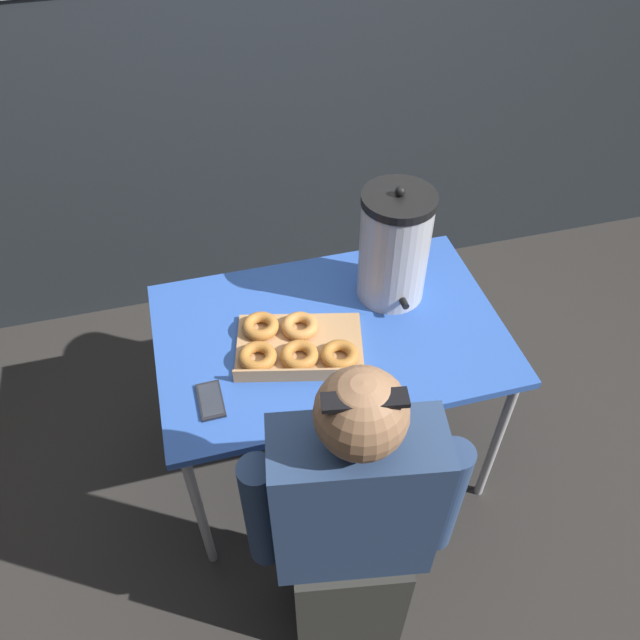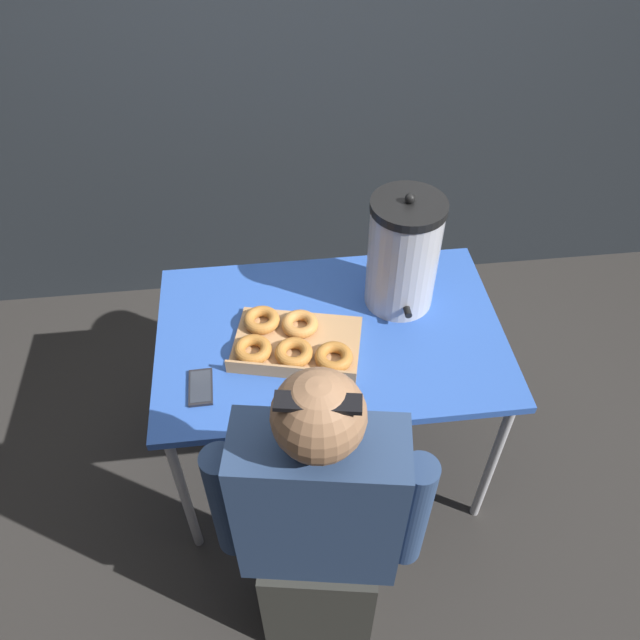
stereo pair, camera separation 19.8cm
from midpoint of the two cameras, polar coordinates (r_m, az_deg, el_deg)
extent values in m
plane|color=#2D2B28|center=(2.60, 2.99, -12.10)|extent=(12.00, 12.00, 0.00)
cube|color=#2D56B2|center=(2.04, 3.73, -1.52)|extent=(1.12, 0.74, 0.03)
cylinder|color=#ADADB2|center=(2.13, -9.63, -15.67)|extent=(0.03, 0.03, 0.69)
cylinder|color=#ADADB2|center=(2.27, 17.93, -12.53)|extent=(0.03, 0.03, 0.69)
cylinder|color=#ADADB2|center=(2.51, -9.57, -2.65)|extent=(0.03, 0.03, 0.69)
cylinder|color=#ADADB2|center=(2.62, 13.40, -0.70)|extent=(0.03, 0.03, 0.69)
cube|color=tan|center=(1.98, 0.73, -2.34)|extent=(0.45, 0.36, 0.02)
cube|color=tan|center=(1.87, 0.29, -4.80)|extent=(0.39, 0.10, 0.04)
torus|color=#B3702E|center=(1.93, -3.26, -2.87)|extent=(0.12, 0.12, 0.04)
torus|color=#B47230|center=(1.92, 0.53, -3.17)|extent=(0.13, 0.13, 0.04)
torus|color=#B26F2D|center=(1.91, 4.24, -3.55)|extent=(0.15, 0.15, 0.04)
torus|color=#B77532|center=(2.01, -2.58, -0.14)|extent=(0.14, 0.14, 0.04)
torus|color=#C48240|center=(2.00, 0.97, -0.52)|extent=(0.17, 0.17, 0.04)
cylinder|color=#B7B7BC|center=(2.04, 10.35, 5.52)|extent=(0.23, 0.23, 0.37)
cylinder|color=black|center=(1.92, 11.13, 10.05)|extent=(0.24, 0.24, 0.03)
sphere|color=black|center=(1.90, 11.24, 10.72)|extent=(0.03, 0.03, 0.03)
cylinder|color=black|center=(2.03, 10.72, 0.80)|extent=(0.02, 0.06, 0.02)
cube|color=black|center=(1.89, -7.92, -6.28)|extent=(0.07, 0.14, 0.01)
cube|color=#2D333D|center=(1.88, -7.94, -6.17)|extent=(0.06, 0.12, 0.00)
cube|color=#33332D|center=(2.09, 2.85, -23.07)|extent=(0.36, 0.28, 0.49)
cube|color=navy|center=(1.62, 3.53, -16.52)|extent=(0.44, 0.25, 0.53)
sphere|color=#8E6647|center=(1.31, 4.25, -8.97)|extent=(0.21, 0.21, 0.21)
cube|color=black|center=(1.23, 4.45, -7.80)|extent=(0.18, 0.07, 0.01)
cylinder|color=navy|center=(1.67, 11.90, -17.03)|extent=(0.09, 0.09, 0.43)
cylinder|color=navy|center=(1.66, -4.98, -16.52)|extent=(0.09, 0.09, 0.43)
camera|label=1|loc=(0.10, -87.13, 2.94)|focal=35.00mm
camera|label=2|loc=(0.10, 92.87, -2.94)|focal=35.00mm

